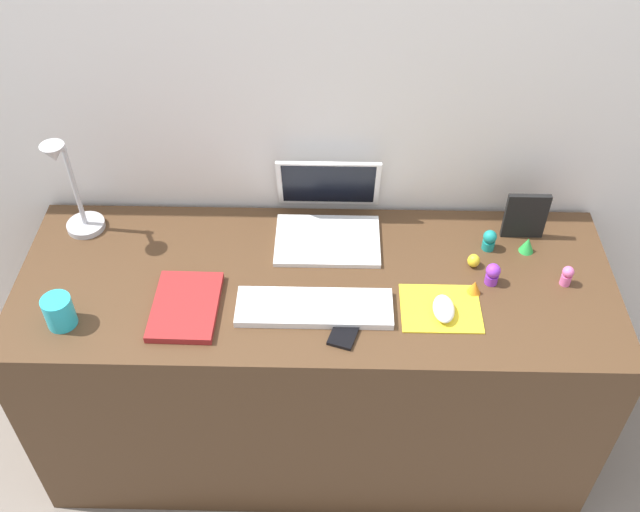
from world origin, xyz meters
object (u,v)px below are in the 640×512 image
object	(u,v)px
coffee_mug	(59,312)
toy_figurine_pink	(567,275)
toy_figurine_purple	(493,275)
mouse	(444,309)
cell_phone	(346,329)
toy_figurine_teal	(489,240)
desk_lamp	(71,190)
toy_figurine_orange	(474,287)
toy_figurine_green	(527,245)
picture_frame	(526,216)
notebook_pad	(186,306)
toy_figurine_yellow	(474,261)
keyboard	(315,308)
laptop	(328,215)

from	to	relation	value
coffee_mug	toy_figurine_pink	xyz separation A→B (m)	(1.33, 0.17, -0.01)
toy_figurine_purple	mouse	bearing A→B (deg)	-141.26
cell_phone	toy_figurine_teal	world-z (taller)	toy_figurine_teal
desk_lamp	toy_figurine_teal	world-z (taller)	desk_lamp
desk_lamp	toy_figurine_orange	size ratio (longest dim) A/B	7.98
desk_lamp	toy_figurine_green	size ratio (longest dim) A/B	7.33
mouse	picture_frame	distance (m)	0.41
cell_phone	desk_lamp	world-z (taller)	desk_lamp
desk_lamp	notebook_pad	world-z (taller)	desk_lamp
notebook_pad	toy_figurine_green	world-z (taller)	toy_figurine_green
toy_figurine_teal	toy_figurine_yellow	xyz separation A→B (m)	(-0.05, -0.07, -0.01)
desk_lamp	picture_frame	bearing A→B (deg)	0.90
desk_lamp	toy_figurine_purple	bearing A→B (deg)	-8.71
mouse	toy_figurine_green	size ratio (longest dim) A/B	2.06
desk_lamp	toy_figurine_orange	xyz separation A→B (m)	(1.11, -0.21, -0.14)
coffee_mug	keyboard	bearing A→B (deg)	5.18
cell_phone	toy_figurine_pink	bearing A→B (deg)	34.67
laptop	toy_figurine_yellow	distance (m)	0.43
cell_phone	picture_frame	size ratio (longest dim) A/B	0.85
desk_lamp	picture_frame	size ratio (longest dim) A/B	2.28
toy_figurine_pink	mouse	bearing A→B (deg)	-160.89
toy_figurine_pink	toy_figurine_green	bearing A→B (deg)	122.45
keyboard	mouse	world-z (taller)	mouse
mouse	coffee_mug	distance (m)	0.99
notebook_pad	toy_figurine_purple	world-z (taller)	toy_figurine_purple
coffee_mug	mouse	bearing A→B (deg)	3.07
desk_lamp	toy_figurine_purple	distance (m)	1.18
toy_figurine_green	mouse	bearing A→B (deg)	-136.56
laptop	cell_phone	world-z (taller)	laptop
laptop	toy_figurine_teal	bearing A→B (deg)	-9.18
toy_figurine_teal	keyboard	bearing A→B (deg)	-152.92
notebook_pad	toy_figurine_green	bearing A→B (deg)	15.51
keyboard	picture_frame	xyz separation A→B (m)	(0.59, 0.31, 0.06)
cell_phone	toy_figurine_green	world-z (taller)	toy_figurine_green
laptop	keyboard	world-z (taller)	laptop
toy_figurine_orange	toy_figurine_purple	xyz separation A→B (m)	(0.05, 0.04, 0.01)
notebook_pad	coffee_mug	distance (m)	0.32
cell_phone	notebook_pad	world-z (taller)	notebook_pad
notebook_pad	coffee_mug	world-z (taller)	coffee_mug
mouse	toy_figurine_green	xyz separation A→B (m)	(0.26, 0.25, 0.00)
cell_phone	toy_figurine_pink	size ratio (longest dim) A/B	2.09
cell_phone	picture_frame	xyz separation A→B (m)	(0.51, 0.37, 0.07)
coffee_mug	toy_figurine_orange	xyz separation A→B (m)	(1.07, 0.13, -0.02)
keyboard	cell_phone	bearing A→B (deg)	-38.81
cell_phone	coffee_mug	bearing A→B (deg)	-162.49
toy_figurine_green	toy_figurine_teal	bearing A→B (deg)	175.63
toy_figurine_orange	toy_figurine_purple	world-z (taller)	toy_figurine_purple
toy_figurine_purple	notebook_pad	bearing A→B (deg)	-172.28
toy_figurine_teal	mouse	bearing A→B (deg)	-120.99
notebook_pad	toy_figurine_pink	xyz separation A→B (m)	(1.02, 0.12, 0.02)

